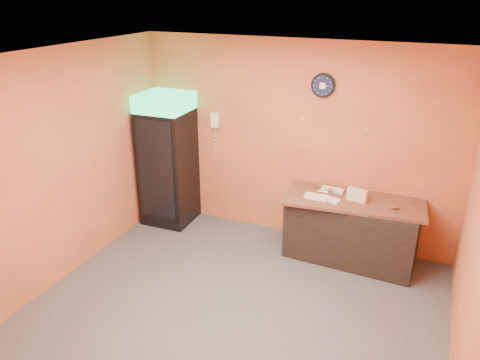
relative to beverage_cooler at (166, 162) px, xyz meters
The scene contains 15 objects.
floor 2.64m from the beverage_cooler, 40.93° to the right, with size 4.50×4.50×0.00m, color #47474C.
back_wall 1.94m from the beverage_cooler, 12.04° to the left, with size 4.50×0.02×2.80m, color orange.
left_wall 1.71m from the beverage_cooler, 103.95° to the right, with size 0.02×4.00×2.80m, color orange.
right_wall 4.42m from the beverage_cooler, 21.37° to the right, with size 0.02×4.00×2.80m, color orange.
ceiling 3.05m from the beverage_cooler, 40.93° to the right, with size 4.50×4.00×0.02m, color white.
beverage_cooler is the anchor object (origin of this frame).
prep_counter 2.86m from the beverage_cooler, ahead, with size 1.66×0.74×0.83m, color black.
wall_clock 2.57m from the beverage_cooler, ahead, with size 0.31×0.06×0.31m.
wall_phone 0.96m from the beverage_cooler, 27.71° to the left, with size 0.12×0.10×0.21m.
butcher_paper 2.81m from the beverage_cooler, ahead, with size 1.76×0.76×0.04m, color brown.
sub_roll_stack 2.84m from the beverage_cooler, ahead, with size 0.26×0.12×0.16m.
wrapped_sandwich_left 2.35m from the beverage_cooler, ahead, with size 0.30×0.12×0.04m, color silver.
wrapped_sandwich_mid 2.52m from the beverage_cooler, ahead, with size 0.27×0.11×0.04m, color silver.
wrapped_sandwich_right 2.49m from the beverage_cooler, ahead, with size 0.29×0.12×0.04m, color silver.
kitchen_tool 2.47m from the beverage_cooler, ahead, with size 0.07×0.07×0.07m, color silver.
Camera 1 is at (1.80, -3.95, 3.41)m, focal length 35.00 mm.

